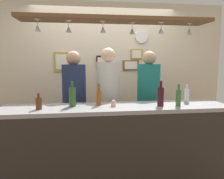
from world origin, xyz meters
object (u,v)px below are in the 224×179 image
Objects in this scene: picture_frame_caricature at (62,62)px; wall_clock at (142,37)px; person_left_navy_shirt at (74,98)px; bottle_soda_clear at (187,95)px; person_middle_white_patterned_shirt at (108,95)px; bottle_wine_dark_red at (161,96)px; bottle_beer_brown_stubby at (39,103)px; picture_frame_lower_pair at (131,65)px; picture_frame_upper_small at (137,54)px; bottle_beer_green_import at (178,97)px; cupcake at (114,103)px; bottle_beer_amber_tall at (99,97)px; bottle_champagne_green at (72,96)px; person_right_teal_shirt at (148,96)px; picture_frame_crest at (101,63)px.

picture_frame_caricature is 1.55× the size of wall_clock.
bottle_soda_clear is (1.45, -0.55, 0.10)m from person_left_navy_shirt.
person_middle_white_patterned_shirt is 1.14m from picture_frame_caricature.
bottle_wine_dark_red is 1.97m from picture_frame_caricature.
person_left_navy_shirt is 1.56m from bottle_soda_clear.
bottle_wine_dark_red reaches higher than bottle_beer_brown_stubby.
picture_frame_lower_pair is (1.36, 1.46, 0.38)m from bottle_beer_brown_stubby.
picture_frame_upper_small reaches higher than person_left_navy_shirt.
bottle_wine_dark_red is 1.15× the size of bottle_beer_green_import.
wall_clock is at bearing 31.39° from person_left_navy_shirt.
cupcake is (-0.56, 0.04, -0.08)m from bottle_wine_dark_red.
person_left_navy_shirt is 1.32m from picture_frame_lower_pair.
bottle_soda_clear is 0.98m from cupcake.
bottle_beer_brown_stubby is 0.82× the size of wall_clock.
cupcake is 1.67m from picture_frame_upper_small.
wall_clock reaches higher than picture_frame_lower_pair.
bottle_beer_amber_tall is at bearing 169.22° from bottle_beer_green_import.
bottle_beer_brown_stubby is 0.38m from bottle_champagne_green.
person_middle_white_patterned_shirt is at bearing 40.40° from bottle_beer_brown_stubby.
person_right_teal_shirt reaches higher than bottle_soda_clear.
picture_frame_lower_pair is (0.50, 0.73, 0.43)m from person_middle_white_patterned_shirt.
person_right_teal_shirt is 1.28m from bottle_champagne_green.
picture_frame_caricature is at bearing 179.75° from wall_clock.
bottle_beer_brown_stubby is 0.78× the size of bottle_soda_clear.
bottle_beer_green_import is 0.87× the size of picture_frame_lower_pair.
person_right_teal_shirt reaches higher than bottle_beer_amber_tall.
bottle_beer_amber_tall is 0.87× the size of picture_frame_lower_pair.
bottle_wine_dark_red is 0.57m from cupcake.
picture_frame_crest is at bearing 117.54° from bottle_beer_green_import.
picture_frame_crest reaches higher than bottle_beer_green_import.
bottle_soda_clear is 1.05× the size of wall_clock.
bottle_champagne_green is at bearing -177.54° from bottle_soda_clear.
person_right_teal_shirt is 5.75× the size of bottle_wine_dark_red.
person_left_navy_shirt is 1.69m from wall_clock.
person_middle_white_patterned_shirt is 22.66× the size of cupcake.
bottle_beer_green_import is at bearing -5.48° from cupcake.
picture_frame_upper_small is at bearing 59.22° from bottle_beer_amber_tall.
bottle_beer_green_import is (0.13, -0.77, 0.11)m from person_right_teal_shirt.
person_right_teal_shirt reaches higher than cupcake.
bottle_wine_dark_red is 1.15× the size of bottle_beer_amber_tall.
bottle_beer_green_import is (1.60, -0.04, 0.03)m from bottle_beer_brown_stubby.
person_left_navy_shirt is at bearing 159.11° from bottle_soda_clear.
bottle_beer_green_import is 1.56m from picture_frame_lower_pair.
person_middle_white_patterned_shirt is 5.89× the size of picture_frame_lower_pair.
bottle_beer_green_import is (0.21, -0.03, -0.01)m from bottle_wine_dark_red.
picture_frame_upper_small is 0.73× the size of picture_frame_lower_pair.
person_left_navy_shirt reaches higher than bottle_soda_clear.
bottle_beer_green_import is (-0.21, -0.21, 0.01)m from bottle_soda_clear.
picture_frame_upper_small is 0.66m from picture_frame_crest.
person_middle_white_patterned_shirt is 1.07m from bottle_beer_green_import.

